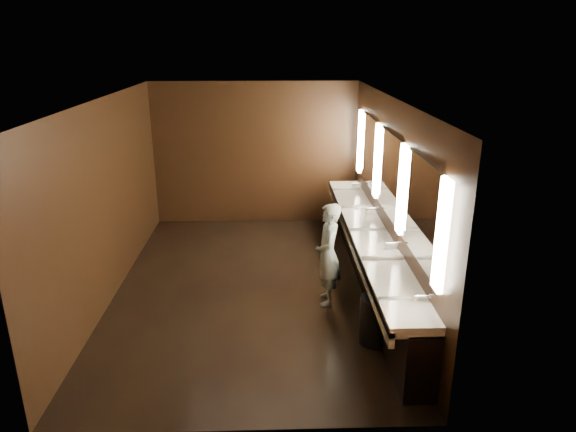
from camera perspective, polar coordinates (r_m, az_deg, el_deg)
The scene contains 10 objects.
floor at distance 7.85m, azimuth -4.06°, elevation -7.89°, with size 6.00×6.00×0.00m, color black.
ceiling at distance 7.04m, azimuth -4.60°, elevation 12.86°, with size 4.00×6.00×0.02m, color #2D2D2B.
wall_back at distance 10.23m, azimuth -3.66°, elevation 6.91°, with size 4.00×0.02×2.80m, color black.
wall_front at distance 4.55m, azimuth -5.79°, elevation -9.39°, with size 4.00×0.02×2.80m, color black.
wall_left at distance 7.68m, azimuth -19.40°, elevation 1.66°, with size 0.02×6.00×2.80m, color black.
wall_right at distance 7.51m, azimuth 11.13°, elevation 2.02°, with size 0.02×6.00×2.80m, color black.
sink_counter at distance 7.77m, azimuth 9.22°, elevation -4.36°, with size 0.55×5.40×1.01m.
mirror_band at distance 7.41m, azimuth 11.16°, elevation 4.61°, with size 0.06×5.03×1.15m.
person at distance 7.14m, azimuth 4.47°, elevation -4.27°, with size 0.53×0.35×1.47m, color #8EBED3.
trash_bin at distance 6.49m, azimuth 9.70°, elevation -11.29°, with size 0.39×0.39×0.61m, color black.
Camera 1 is at (0.32, -6.99, 3.57)m, focal length 32.00 mm.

